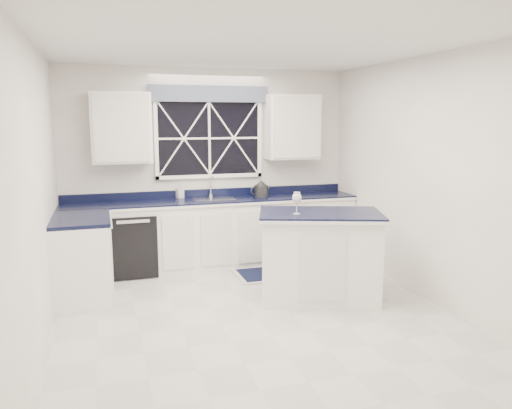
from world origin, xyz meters
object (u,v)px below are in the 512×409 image
object	(u,v)px
soap_bottle	(180,191)
dishwasher	(133,243)
kettle	(261,189)
wine_glass	(297,199)
island	(319,256)
faucet	(211,186)

from	to	relation	value
soap_bottle	dishwasher	bearing A→B (deg)	-161.82
kettle	wine_glass	distance (m)	1.65
dishwasher	island	size ratio (longest dim) A/B	0.54
kettle	wine_glass	xyz separation A→B (m)	(-0.13, -1.65, 0.12)
wine_glass	soap_bottle	size ratio (longest dim) A/B	1.24
dishwasher	wine_glass	xyz separation A→B (m)	(1.65, -1.62, 0.75)
faucet	wine_glass	bearing A→B (deg)	-73.17
wine_glass	soap_bottle	bearing A→B (deg)	117.99
dishwasher	soap_bottle	size ratio (longest dim) A/B	4.24
dishwasher	wine_glass	world-z (taller)	wine_glass
faucet	kettle	distance (m)	0.70
soap_bottle	faucet	bearing A→B (deg)	-3.40
faucet	island	bearing A→B (deg)	-64.84
kettle	soap_bottle	bearing A→B (deg)	155.90
dishwasher	island	xyz separation A→B (m)	(1.94, -1.60, 0.09)
island	wine_glass	bearing A→B (deg)	-155.99
dishwasher	kettle	size ratio (longest dim) A/B	2.57
dishwasher	soap_bottle	distance (m)	0.94
faucet	kettle	bearing A→B (deg)	-14.41
dishwasher	faucet	size ratio (longest dim) A/B	2.72
dishwasher	faucet	bearing A→B (deg)	10.02
kettle	soap_bottle	world-z (taller)	kettle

